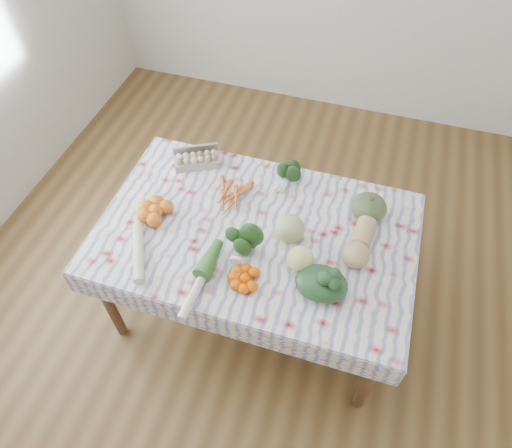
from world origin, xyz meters
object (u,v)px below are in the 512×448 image
Objects in this scene: butternut_squash at (360,242)px; grapefruit at (301,259)px; dining_table at (256,240)px; cabbage at (290,229)px; egg_carton at (197,161)px; kabocha_squash at (369,207)px.

butternut_squash is 0.32m from grapefruit.
dining_table is 5.47× the size of butternut_squash.
cabbage reaches higher than dining_table.
butternut_squash is (0.35, 0.03, -0.01)m from cabbage.
egg_carton is at bearing 142.11° from dining_table.
egg_carton is (-0.48, 0.37, 0.12)m from dining_table.
cabbage reaches higher than butternut_squash.
egg_carton is 0.92m from grapefruit.
kabocha_squash is at bearing 58.87° from grapefruit.
kabocha_squash is 0.64× the size of butternut_squash.
cabbage is (0.18, 0.01, 0.16)m from dining_table.
grapefruit is at bearing -121.13° from kabocha_squash.
egg_carton is at bearing 167.77° from butternut_squash.
butternut_squash is at bearing 4.69° from cabbage.
dining_table is at bearing -169.86° from butternut_squash.
egg_carton is 1.02m from kabocha_squash.
kabocha_squash is 1.26× the size of cabbage.
dining_table is 10.70× the size of cabbage.
kabocha_squash is 0.25m from butternut_squash.
kabocha_squash is at bearing 28.11° from dining_table.
butternut_squash is 2.19× the size of grapefruit.
dining_table is 0.24m from cabbage.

